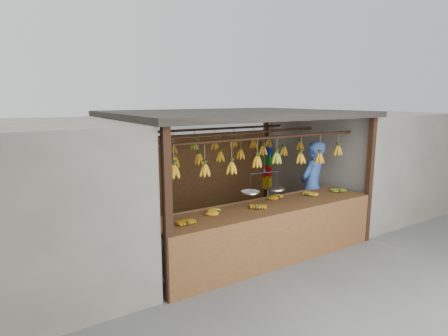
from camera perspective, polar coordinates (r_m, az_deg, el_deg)
ground at (r=7.34m, az=1.29°, el=-10.39°), size 80.00×80.00×0.00m
stall at (r=7.16m, az=-0.12°, el=5.32°), size 4.30×3.30×2.40m
neighbor_left at (r=5.87m, az=-29.36°, el=-5.38°), size 3.00×3.00×2.30m
neighbor_right at (r=9.48m, az=19.68°, el=0.99°), size 3.00×3.00×2.30m
counter at (r=6.14m, az=7.45°, el=-7.63°), size 3.95×0.90×0.96m
hanging_bananas at (r=6.94m, az=1.37°, el=2.19°), size 3.56×2.25×0.40m
balance_scale at (r=6.18m, az=6.03°, el=-3.03°), size 0.79×0.35×0.88m
vendor at (r=7.56m, az=13.29°, el=-2.84°), size 0.76×0.60×1.82m
bag_bundles at (r=9.24m, az=6.61°, el=0.40°), size 0.08×0.26×1.16m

